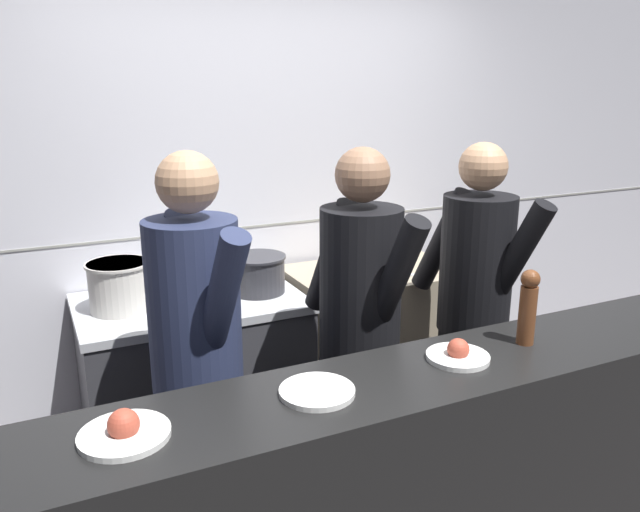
% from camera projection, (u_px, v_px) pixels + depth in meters
% --- Properties ---
extents(wall_back_tiled, '(8.00, 0.06, 2.60)m').
position_uv_depth(wall_back_tiled, '(265.00, 198.00, 3.57)').
color(wall_back_tiled, silver).
rests_on(wall_back_tiled, ground_plane).
extents(oven_range, '(1.10, 0.71, 0.90)m').
position_uv_depth(oven_range, '(195.00, 382.00, 3.21)').
color(oven_range, '#38383D').
rests_on(oven_range, ground_plane).
extents(prep_counter, '(0.95, 0.65, 0.91)m').
position_uv_depth(prep_counter, '(373.00, 345.00, 3.65)').
color(prep_counter, gray).
rests_on(prep_counter, ground_plane).
extents(pass_counter, '(2.86, 0.45, 1.00)m').
position_uv_depth(pass_counter, '(424.00, 496.00, 2.25)').
color(pass_counter, black).
rests_on(pass_counter, ground_plane).
extents(stock_pot, '(0.30, 0.30, 0.23)m').
position_uv_depth(stock_pot, '(119.00, 285.00, 2.92)').
color(stock_pot, beige).
rests_on(stock_pot, oven_range).
extents(sauce_pot, '(0.34, 0.34, 0.19)m').
position_uv_depth(sauce_pot, '(195.00, 278.00, 3.09)').
color(sauce_pot, beige).
rests_on(sauce_pot, oven_range).
extents(braising_pot, '(0.29, 0.29, 0.19)m').
position_uv_depth(braising_pot, '(258.00, 273.00, 3.18)').
color(braising_pot, '#2D2D33').
rests_on(braising_pot, oven_range).
extents(mixing_bowl_steel, '(0.23, 0.23, 0.10)m').
position_uv_depth(mixing_bowl_steel, '(388.00, 256.00, 3.63)').
color(mixing_bowl_steel, '#B7BABF').
rests_on(mixing_bowl_steel, prep_counter).
extents(chefs_knife, '(0.38, 0.19, 0.02)m').
position_uv_depth(chefs_knife, '(373.00, 275.00, 3.42)').
color(chefs_knife, '#B7BABF').
rests_on(chefs_knife, prep_counter).
extents(plated_dish_main, '(0.25, 0.25, 0.09)m').
position_uv_depth(plated_dish_main, '(124.00, 431.00, 1.70)').
color(plated_dish_main, white).
rests_on(plated_dish_main, pass_counter).
extents(plated_dish_appetiser, '(0.24, 0.24, 0.02)m').
position_uv_depth(plated_dish_appetiser, '(317.00, 391.00, 1.95)').
color(plated_dish_appetiser, white).
rests_on(plated_dish_appetiser, pass_counter).
extents(plated_dish_dessert, '(0.22, 0.22, 0.08)m').
position_uv_depth(plated_dish_dessert, '(458.00, 354.00, 2.19)').
color(plated_dish_dessert, white).
rests_on(plated_dish_dessert, pass_counter).
extents(pepper_mill, '(0.07, 0.07, 0.29)m').
position_uv_depth(pepper_mill, '(528.00, 305.00, 2.29)').
color(pepper_mill, brown).
rests_on(pepper_mill, pass_counter).
extents(chef_head_cook, '(0.42, 0.75, 1.71)m').
position_uv_depth(chef_head_cook, '(197.00, 350.00, 2.38)').
color(chef_head_cook, black).
rests_on(chef_head_cook, ground_plane).
extents(chef_sous, '(0.40, 0.74, 1.70)m').
position_uv_depth(chef_sous, '(360.00, 324.00, 2.66)').
color(chef_sous, black).
rests_on(chef_sous, ground_plane).
extents(chef_line, '(0.43, 0.73, 1.68)m').
position_uv_depth(chef_line, '(474.00, 299.00, 2.99)').
color(chef_line, black).
rests_on(chef_line, ground_plane).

